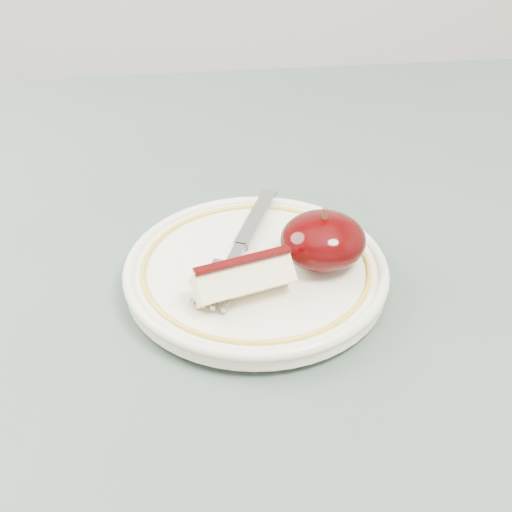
{
  "coord_description": "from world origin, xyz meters",
  "views": [
    {
      "loc": [
        0.01,
        -0.42,
        1.09
      ],
      "look_at": [
        0.06,
        0.01,
        0.78
      ],
      "focal_mm": 50.0,
      "sensor_mm": 36.0,
      "label": 1
    }
  ],
  "objects": [
    {
      "name": "plate",
      "position": [
        0.06,
        0.01,
        0.76
      ],
      "size": [
        0.2,
        0.2,
        0.02
      ],
      "color": "beige",
      "rests_on": "table"
    },
    {
      "name": "fork",
      "position": [
        0.05,
        0.03,
        0.77
      ],
      "size": [
        0.08,
        0.16,
        0.0
      ],
      "rotation": [
        0.0,
        0.0,
        1.17
      ],
      "color": "gray",
      "rests_on": "plate"
    },
    {
      "name": "apple_half",
      "position": [
        0.11,
        0.01,
        0.79
      ],
      "size": [
        0.06,
        0.06,
        0.05
      ],
      "color": "black",
      "rests_on": "plate"
    },
    {
      "name": "apple_wedge",
      "position": [
        0.04,
        -0.03,
        0.78
      ],
      "size": [
        0.08,
        0.05,
        0.03
      ],
      "rotation": [
        0.0,
        0.0,
        0.29
      ],
      "color": "#F8EBB6",
      "rests_on": "plate"
    },
    {
      "name": "table",
      "position": [
        0.0,
        0.0,
        0.66
      ],
      "size": [
        0.9,
        0.9,
        0.75
      ],
      "color": "brown",
      "rests_on": "ground"
    }
  ]
}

